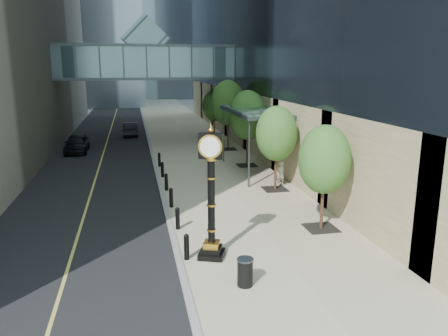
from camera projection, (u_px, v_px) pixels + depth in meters
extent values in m
plane|color=gray|center=(263.00, 266.00, 16.02)|extent=(320.00, 320.00, 0.00)
cube|color=black|center=(112.00, 127.00, 52.74)|extent=(8.00, 180.00, 0.02)
cube|color=#B3A889|center=(178.00, 125.00, 54.33)|extent=(8.00, 180.00, 0.06)
cube|color=gray|center=(145.00, 126.00, 53.53)|extent=(0.25, 180.00, 0.07)
cube|color=slate|center=(146.00, 62.00, 40.40)|extent=(17.00, 4.00, 3.00)
cube|color=#383F44|center=(147.00, 78.00, 40.73)|extent=(17.00, 4.20, 0.25)
cube|color=#383F44|center=(145.00, 46.00, 40.07)|extent=(17.00, 4.20, 0.25)
cube|color=slate|center=(145.00, 39.00, 39.92)|extent=(4.24, 3.00, 4.24)
cube|color=#383F44|center=(254.00, 112.00, 29.11)|extent=(3.00, 8.00, 0.25)
cube|color=slate|center=(254.00, 109.00, 29.07)|extent=(2.80, 7.80, 0.06)
cylinder|color=#383F44|center=(249.00, 154.00, 25.80)|extent=(0.12, 0.12, 4.20)
cylinder|color=#383F44|center=(224.00, 135.00, 32.85)|extent=(0.12, 0.12, 4.20)
cylinder|color=black|center=(187.00, 248.00, 16.32)|extent=(0.20, 0.20, 0.90)
cylinder|color=black|center=(178.00, 220.00, 19.37)|extent=(0.20, 0.20, 0.90)
cylinder|color=black|center=(171.00, 199.00, 22.42)|extent=(0.20, 0.20, 0.90)
cylinder|color=black|center=(166.00, 183.00, 25.47)|extent=(0.20, 0.20, 0.90)
cylinder|color=black|center=(162.00, 170.00, 28.52)|extent=(0.20, 0.20, 0.90)
cylinder|color=black|center=(159.00, 160.00, 31.57)|extent=(0.20, 0.20, 0.90)
cube|color=black|center=(321.00, 228.00, 19.58)|extent=(1.40, 1.40, 0.02)
cylinder|color=#472E1E|center=(322.00, 202.00, 19.30)|extent=(0.14, 0.14, 2.48)
ellipsoid|color=#356124|center=(324.00, 159.00, 18.87)|extent=(2.27, 2.27, 3.03)
cube|color=black|center=(275.00, 189.00, 25.78)|extent=(1.40, 1.40, 0.02)
cylinder|color=#472E1E|center=(276.00, 168.00, 25.48)|extent=(0.14, 0.14, 2.61)
ellipsoid|color=#356124|center=(277.00, 134.00, 25.02)|extent=(2.39, 2.39, 3.19)
cube|color=black|center=(247.00, 165.00, 31.97)|extent=(1.40, 1.40, 0.02)
cylinder|color=#472E1E|center=(247.00, 146.00, 31.64)|extent=(0.14, 0.14, 2.90)
ellipsoid|color=#356124|center=(248.00, 115.00, 31.13)|extent=(2.66, 2.66, 3.55)
cube|color=black|center=(228.00, 149.00, 38.17)|extent=(1.40, 1.40, 0.02)
cylinder|color=#472E1E|center=(228.00, 131.00, 37.81)|extent=(0.14, 0.14, 3.17)
ellipsoid|color=#356124|center=(228.00, 103.00, 37.25)|extent=(2.91, 2.91, 3.88)
cube|color=black|center=(214.00, 138.00, 44.36)|extent=(1.40, 1.40, 0.02)
cylinder|color=#472E1E|center=(214.00, 125.00, 44.07)|extent=(0.14, 0.14, 2.55)
ellipsoid|color=#356124|center=(214.00, 106.00, 43.62)|extent=(2.34, 2.34, 3.12)
cube|color=black|center=(212.00, 254.00, 16.62)|extent=(1.20, 1.20, 0.21)
cube|color=black|center=(212.00, 249.00, 16.57)|extent=(0.93, 0.93, 0.21)
cube|color=gold|center=(212.00, 244.00, 16.52)|extent=(0.73, 0.73, 0.21)
cylinder|color=black|center=(211.00, 201.00, 16.13)|extent=(0.27, 0.27, 3.21)
cube|color=black|center=(211.00, 146.00, 15.66)|extent=(0.93, 0.60, 0.93)
cylinder|color=white|center=(210.00, 145.00, 15.83)|extent=(0.69, 0.29, 0.72)
cylinder|color=white|center=(212.00, 147.00, 15.49)|extent=(0.69, 0.29, 0.72)
sphere|color=gold|center=(211.00, 130.00, 15.53)|extent=(0.21, 0.21, 0.21)
cylinder|color=black|center=(245.00, 273.00, 14.36)|extent=(0.63, 0.63, 0.90)
imported|color=#B6B1A7|center=(281.00, 174.00, 26.39)|extent=(0.63, 0.49, 1.51)
imported|color=black|center=(77.00, 143.00, 36.87)|extent=(1.82, 4.49, 1.53)
imported|color=black|center=(130.00, 129.00, 45.83)|extent=(1.58, 4.27, 1.40)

